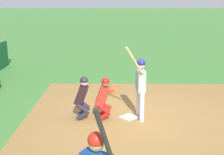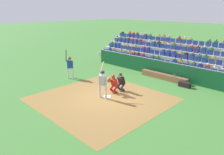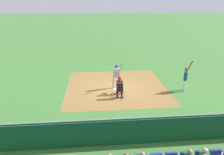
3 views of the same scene
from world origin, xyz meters
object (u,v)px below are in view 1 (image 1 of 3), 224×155
Objects in this scene: catcher_crouching at (104,96)px; home_plate_umpire at (83,96)px; batter_at_plate at (140,82)px; home_plate_marker at (129,117)px.

home_plate_umpire is (-0.08, -0.64, -0.02)m from catcher_crouching.
catcher_crouching is 0.65m from home_plate_umpire.
batter_at_plate reaches higher than home_plate_umpire.
catcher_crouching reaches higher than home_plate_marker.
home_plate_marker is at bearing 93.11° from home_plate_umpire.
catcher_crouching is (0.15, -0.73, 0.71)m from home_plate_marker.
home_plate_marker is 1.16m from batter_at_plate.
batter_at_plate is 1.70× the size of home_plate_umpire.
home_plate_umpire is (0.07, -1.37, 0.69)m from home_plate_marker.
batter_at_plate is at bearing 90.75° from home_plate_umpire.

